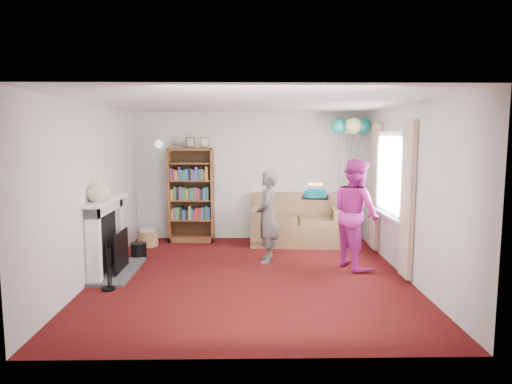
{
  "coord_description": "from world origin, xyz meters",
  "views": [
    {
      "loc": [
        -0.03,
        -6.49,
        2.05
      ],
      "look_at": [
        0.09,
        0.6,
        1.17
      ],
      "focal_mm": 32.0,
      "sensor_mm": 36.0,
      "label": 1
    }
  ],
  "objects_px": {
    "person_striped": "(267,216)",
    "bookcase": "(192,195)",
    "person_magenta": "(356,213)",
    "sofa": "(298,225)",
    "birthday_cake": "(315,194)"
  },
  "relations": [
    {
      "from": "bookcase",
      "to": "person_striped",
      "type": "distance_m",
      "value": 2.1
    },
    {
      "from": "sofa",
      "to": "person_magenta",
      "type": "relative_size",
      "value": 1.03
    },
    {
      "from": "bookcase",
      "to": "person_magenta",
      "type": "distance_m",
      "value": 3.33
    },
    {
      "from": "person_striped",
      "to": "person_magenta",
      "type": "xyz_separation_m",
      "value": [
        1.35,
        -0.32,
        0.1
      ]
    },
    {
      "from": "person_striped",
      "to": "person_magenta",
      "type": "relative_size",
      "value": 0.88
    },
    {
      "from": "person_striped",
      "to": "birthday_cake",
      "type": "height_order",
      "value": "person_striped"
    },
    {
      "from": "person_striped",
      "to": "bookcase",
      "type": "bearing_deg",
      "value": -131.59
    },
    {
      "from": "person_striped",
      "to": "person_magenta",
      "type": "bearing_deg",
      "value": 82.42
    },
    {
      "from": "sofa",
      "to": "person_magenta",
      "type": "height_order",
      "value": "person_magenta"
    },
    {
      "from": "person_magenta",
      "to": "bookcase",
      "type": "bearing_deg",
      "value": 35.5
    },
    {
      "from": "bookcase",
      "to": "person_magenta",
      "type": "relative_size",
      "value": 1.18
    },
    {
      "from": "birthday_cake",
      "to": "person_striped",
      "type": "bearing_deg",
      "value": 155.3
    },
    {
      "from": "sofa",
      "to": "birthday_cake",
      "type": "xyz_separation_m",
      "value": [
        0.09,
        -1.65,
        0.81
      ]
    },
    {
      "from": "person_magenta",
      "to": "birthday_cake",
      "type": "xyz_separation_m",
      "value": [
        -0.63,
        -0.01,
        0.31
      ]
    },
    {
      "from": "person_striped",
      "to": "birthday_cake",
      "type": "xyz_separation_m",
      "value": [
        0.72,
        -0.33,
        0.41
      ]
    }
  ]
}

